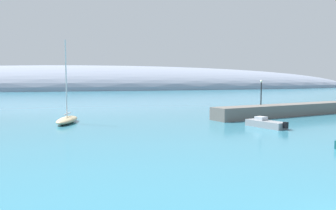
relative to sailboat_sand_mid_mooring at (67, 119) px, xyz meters
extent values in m
cube|color=#66605B|center=(30.84, -1.27, 0.34)|extent=(26.01, 8.07, 1.70)
ellipsoid|color=gray|center=(27.11, 154.76, -0.51)|extent=(353.35, 83.61, 27.57)
ellipsoid|color=#C6B284|center=(0.00, 0.00, -0.11)|extent=(3.55, 6.44, 0.80)
cylinder|color=silver|center=(0.00, 0.00, 4.90)|extent=(0.15, 0.15, 9.22)
cube|color=silver|center=(0.08, 0.26, 0.64)|extent=(0.88, 2.68, 0.10)
cube|color=gray|center=(20.94, -10.21, -0.15)|extent=(2.77, 4.89, 0.73)
cube|color=black|center=(21.62, -12.69, 0.03)|extent=(0.46, 0.52, 0.66)
cube|color=#B2B7C1|center=(20.76, -9.54, 0.42)|extent=(1.22, 1.33, 0.40)
cylinder|color=black|center=(26.38, -1.16, 2.77)|extent=(0.16, 0.16, 3.18)
sphere|color=#EAEACC|center=(26.38, -1.16, 4.54)|extent=(0.36, 0.36, 0.36)
camera|label=1|loc=(-0.19, -40.37, 4.71)|focal=34.26mm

